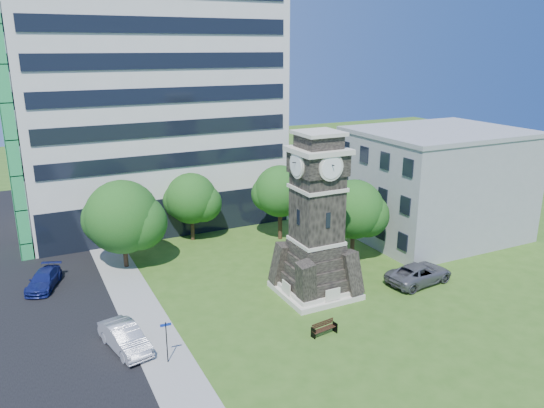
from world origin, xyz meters
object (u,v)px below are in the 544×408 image
clock_tower (316,226)px  car_street_mid (125,338)px  street_sign (166,338)px  car_street_north (44,280)px  park_bench (324,328)px  car_east_lot (419,273)px

clock_tower → car_street_mid: bearing=-173.9°
street_sign → car_street_north: bearing=116.5°
car_street_mid → clock_tower: bearing=-6.7°
clock_tower → car_street_north: bearing=151.3°
park_bench → car_street_mid: bearing=153.4°
car_street_mid → park_bench: size_ratio=2.69×
park_bench → street_sign: size_ratio=0.66×
clock_tower → park_bench: size_ratio=6.99×
car_street_north → park_bench: (15.61, -15.48, -0.17)m
clock_tower → park_bench: (-2.62, -5.49, -4.80)m
car_east_lot → street_sign: (-20.70, -2.01, 0.88)m
clock_tower → car_street_mid: 15.17m
car_street_mid → car_east_lot: car_east_lot is taller
car_street_north → clock_tower: bearing=-7.2°
car_street_north → car_east_lot: car_east_lot is taller
car_street_mid → car_street_north: car_street_mid is taller
clock_tower → car_street_north: clock_tower is taller
car_east_lot → park_bench: bearing=101.1°
car_street_mid → car_east_lot: (22.61, -0.60, 0.01)m
clock_tower → car_east_lot: (8.20, -2.14, -4.50)m
car_street_mid → park_bench: bearing=-31.4°
clock_tower → car_east_lot: size_ratio=2.17×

